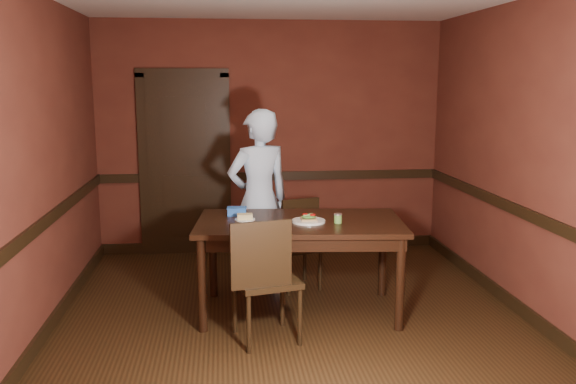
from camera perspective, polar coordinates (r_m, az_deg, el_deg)
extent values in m
cube|color=black|center=(5.30, 0.42, -11.93)|extent=(4.00, 4.50, 0.01)
cube|color=#552419|center=(7.18, -1.65, 5.07)|extent=(4.00, 0.02, 2.70)
cube|color=#552419|center=(2.76, 5.86, -3.51)|extent=(4.00, 0.02, 2.70)
cube|color=#552419|center=(5.12, -22.40, 2.17)|extent=(0.02, 4.50, 2.70)
cube|color=#552419|center=(5.55, 21.45, 2.81)|extent=(0.02, 4.50, 2.70)
cube|color=black|center=(7.22, -1.62, 1.50)|extent=(4.00, 0.03, 0.10)
cube|color=black|center=(5.19, -21.90, -2.74)|extent=(0.03, 4.50, 0.10)
cube|color=black|center=(5.61, 21.01, -1.75)|extent=(0.03, 4.50, 0.10)
cube|color=black|center=(7.39, -1.59, -4.94)|extent=(4.00, 0.03, 0.12)
cube|color=black|center=(5.44, -21.30, -11.41)|extent=(0.03, 4.50, 0.12)
cube|color=black|center=(5.84, 20.47, -9.84)|extent=(0.03, 4.50, 0.12)
cube|color=black|center=(7.16, -9.62, 2.31)|extent=(0.85, 0.04, 2.05)
cube|color=black|center=(7.23, -13.37, 2.24)|extent=(0.10, 0.06, 2.15)
cube|color=black|center=(7.17, -5.81, 2.41)|extent=(0.10, 0.06, 2.15)
cube|color=black|center=(7.12, -9.87, 10.93)|extent=(1.05, 0.06, 0.10)
cube|color=black|center=(5.36, 1.09, -6.99)|extent=(1.84, 1.15, 0.83)
imported|color=silver|center=(5.89, -2.76, -0.76)|extent=(0.75, 0.62, 1.75)
cylinder|color=silver|center=(5.19, 1.94, -2.77)|extent=(0.28, 0.28, 0.01)
cube|color=#A4814F|center=(5.19, 1.94, -2.58)|extent=(0.13, 0.12, 0.02)
ellipsoid|color=#478431|center=(5.18, 1.95, -2.32)|extent=(0.12, 0.11, 0.03)
cylinder|color=red|center=(5.19, 1.62, -2.09)|extent=(0.05, 0.05, 0.01)
cylinder|color=red|center=(5.17, 2.32, -2.14)|extent=(0.05, 0.05, 0.01)
cylinder|color=#7EB764|center=(5.15, 1.63, -2.21)|extent=(0.03, 0.03, 0.01)
cylinder|color=#7EB764|center=(5.21, 2.20, -2.06)|extent=(0.03, 0.03, 0.01)
cylinder|color=#7EB764|center=(5.18, 1.95, -2.14)|extent=(0.03, 0.03, 0.01)
cylinder|color=#5D933C|center=(5.17, 4.70, -2.53)|extent=(0.07, 0.07, 0.07)
cylinder|color=#B7B5AB|center=(5.16, 4.70, -2.09)|extent=(0.07, 0.07, 0.01)
cylinder|color=silver|center=(5.28, -4.05, -2.58)|extent=(0.17, 0.17, 0.01)
cube|color=#DFC47A|center=(5.27, -4.05, -2.29)|extent=(0.13, 0.09, 0.04)
cube|color=blue|center=(5.47, -4.80, -1.85)|extent=(0.17, 0.12, 0.06)
cube|color=blue|center=(5.46, -4.81, -1.48)|extent=(0.18, 0.13, 0.01)
cylinder|color=#174414|center=(4.90, -3.69, -3.24)|extent=(0.25, 0.09, 0.07)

